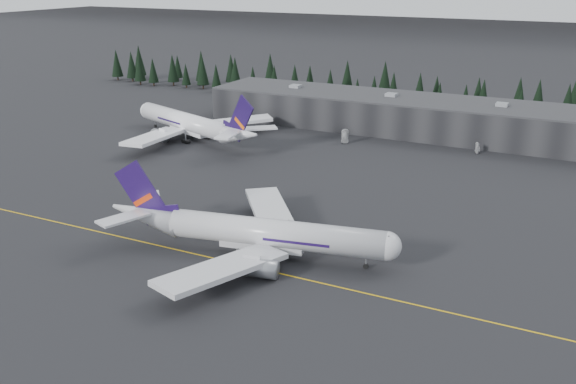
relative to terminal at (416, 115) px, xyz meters
The scene contains 8 objects.
ground 125.16m from the terminal, 90.00° to the right, with size 1400.00×1400.00×0.00m, color black.
taxiline 127.16m from the terminal, 90.00° to the right, with size 400.00×0.40×0.02m, color gold.
terminal is the anchor object (origin of this frame).
treeline 37.02m from the terminal, 90.00° to the left, with size 360.00×20.00×15.00m, color black.
jet_main 121.78m from the terminal, 90.16° to the right, with size 64.01×58.56×18.99m.
jet_parked 81.67m from the terminal, 144.65° to the right, with size 66.04×59.13×20.07m.
gse_vehicle_a 32.71m from the terminal, 122.37° to the right, with size 2.40×5.20×1.44m, color silver.
gse_vehicle_b 33.55m from the terminal, 36.15° to the right, with size 1.57×3.89×1.33m, color silver.
Camera 1 is at (63.31, -104.56, 57.98)m, focal length 40.00 mm.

